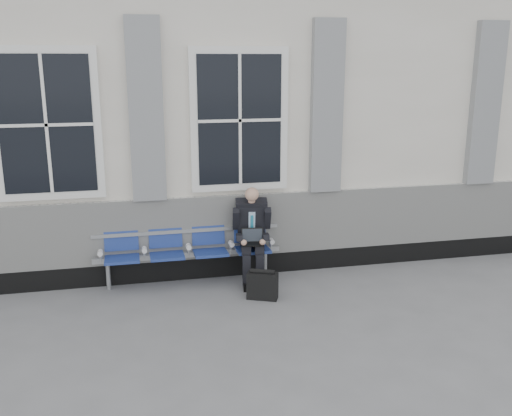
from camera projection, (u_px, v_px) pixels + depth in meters
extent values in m
plane|color=slate|center=(235.00, 319.00, 6.91)|extent=(70.00, 70.00, 0.00)
cube|color=silver|center=(196.00, 117.00, 9.68)|extent=(14.00, 4.00, 4.20)
cube|color=black|center=(216.00, 266.00, 8.26)|extent=(14.00, 0.10, 0.30)
cube|color=silver|center=(216.00, 227.00, 8.10)|extent=(14.00, 0.08, 0.90)
cube|color=gray|center=(146.00, 111.00, 7.47)|extent=(0.45, 0.14, 2.40)
cube|color=gray|center=(327.00, 107.00, 8.00)|extent=(0.45, 0.14, 2.40)
cube|color=gray|center=(485.00, 104.00, 8.52)|extent=(0.45, 0.14, 2.40)
cube|color=white|center=(47.00, 125.00, 7.26)|extent=(1.35, 0.10, 1.95)
cube|color=black|center=(46.00, 125.00, 7.22)|extent=(1.15, 0.02, 1.75)
cube|color=white|center=(239.00, 120.00, 7.79)|extent=(1.35, 0.10, 1.95)
cube|color=black|center=(240.00, 120.00, 7.74)|extent=(1.15, 0.02, 1.75)
cube|color=#9EA0A3|center=(188.00, 254.00, 7.94)|extent=(2.60, 0.07, 0.07)
cube|color=#9EA0A3|center=(187.00, 231.00, 7.98)|extent=(2.60, 0.05, 0.05)
cylinder|color=#9EA0A3|center=(108.00, 276.00, 7.77)|extent=(0.06, 0.06, 0.39)
cylinder|color=#9EA0A3|center=(265.00, 264.00, 8.23)|extent=(0.06, 0.06, 0.39)
cube|color=navy|center=(122.00, 259.00, 7.67)|extent=(0.46, 0.42, 0.07)
cube|color=navy|center=(121.00, 236.00, 7.80)|extent=(0.46, 0.10, 0.40)
cube|color=navy|center=(167.00, 256.00, 7.79)|extent=(0.46, 0.42, 0.07)
cube|color=navy|center=(165.00, 233.00, 7.93)|extent=(0.46, 0.10, 0.40)
cube|color=navy|center=(211.00, 253.00, 7.92)|extent=(0.46, 0.42, 0.07)
cube|color=navy|center=(208.00, 231.00, 8.05)|extent=(0.46, 0.10, 0.40)
cube|color=navy|center=(253.00, 250.00, 8.05)|extent=(0.46, 0.42, 0.07)
cube|color=navy|center=(250.00, 228.00, 8.18)|extent=(0.46, 0.10, 0.40)
cylinder|color=white|center=(100.00, 253.00, 7.61)|extent=(0.07, 0.12, 0.07)
cylinder|color=white|center=(144.00, 250.00, 7.73)|extent=(0.07, 0.12, 0.07)
cylinder|color=white|center=(189.00, 247.00, 7.86)|extent=(0.07, 0.12, 0.07)
cylinder|color=white|center=(231.00, 244.00, 7.99)|extent=(0.07, 0.12, 0.07)
cylinder|color=white|center=(271.00, 241.00, 8.11)|extent=(0.07, 0.12, 0.07)
cube|color=black|center=(247.00, 286.00, 7.82)|extent=(0.13, 0.25, 0.08)
cube|color=black|center=(260.00, 286.00, 7.83)|extent=(0.13, 0.25, 0.08)
cube|color=black|center=(247.00, 271.00, 7.82)|extent=(0.13, 0.13, 0.47)
cube|color=black|center=(260.00, 270.00, 7.83)|extent=(0.13, 0.13, 0.47)
cube|color=black|center=(246.00, 246.00, 7.94)|extent=(0.19, 0.42, 0.13)
cube|color=black|center=(259.00, 246.00, 7.95)|extent=(0.19, 0.42, 0.13)
cube|color=black|center=(251.00, 222.00, 8.04)|extent=(0.42, 0.36, 0.58)
cube|color=#BEDBFB|center=(252.00, 223.00, 7.93)|extent=(0.10, 0.10, 0.32)
cube|color=teal|center=(252.00, 224.00, 7.93)|extent=(0.05, 0.08, 0.27)
cube|color=black|center=(251.00, 203.00, 7.95)|extent=(0.46, 0.28, 0.13)
cylinder|color=#D6A286|center=(252.00, 200.00, 7.89)|extent=(0.10, 0.10, 0.09)
sphere|color=#D6A286|center=(252.00, 194.00, 7.81)|extent=(0.19, 0.19, 0.19)
cube|color=black|center=(236.00, 219.00, 7.92)|extent=(0.13, 0.27, 0.34)
cube|color=black|center=(267.00, 218.00, 7.95)|extent=(0.13, 0.27, 0.34)
cube|color=black|center=(239.00, 237.00, 7.82)|extent=(0.12, 0.29, 0.13)
cube|color=black|center=(266.00, 237.00, 7.85)|extent=(0.12, 0.29, 0.13)
sphere|color=#D6A286|center=(244.00, 243.00, 7.71)|extent=(0.08, 0.08, 0.08)
sphere|color=#D6A286|center=(263.00, 242.00, 7.73)|extent=(0.08, 0.08, 0.08)
cube|color=black|center=(253.00, 244.00, 7.80)|extent=(0.33, 0.25, 0.02)
cube|color=black|center=(252.00, 235.00, 7.88)|extent=(0.31, 0.13, 0.19)
cube|color=black|center=(252.00, 235.00, 7.87)|extent=(0.28, 0.10, 0.16)
cube|color=black|center=(262.00, 286.00, 7.47)|extent=(0.43, 0.31, 0.36)
cylinder|color=black|center=(263.00, 272.00, 7.42)|extent=(0.31, 0.18, 0.06)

